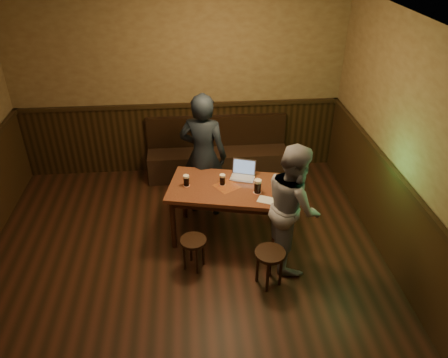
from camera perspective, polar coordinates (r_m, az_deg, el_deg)
name	(u,v)px	position (r m, az deg, el deg)	size (l,w,h in m)	color
room	(180,203)	(4.38, -5.80, -3.16)	(5.04, 6.04, 2.84)	black
bench	(218,157)	(7.01, -0.84, 2.89)	(2.20, 0.50, 0.95)	black
pub_table	(227,193)	(5.47, 0.35, -1.85)	(1.57, 1.10, 0.77)	#4E2616
stool_left	(193,245)	(5.19, -4.01, -8.62)	(0.38, 0.38, 0.42)	black
stool_right	(270,258)	(4.98, 6.00, -10.28)	(0.43, 0.43, 0.47)	black
pint_left	(186,180)	(5.42, -4.95, -0.19)	(0.10, 0.10, 0.15)	#A43114
pint_mid	(222,180)	(5.42, -0.21, -0.08)	(0.09, 0.09, 0.15)	#A43114
pint_right	(258,186)	(5.27, 4.41, -0.94)	(0.12, 0.12, 0.18)	#A43114
laptop	(243,173)	(5.59, 2.51, 0.80)	(0.36, 0.32, 0.21)	silver
menu	(267,200)	(5.19, 5.66, -2.76)	(0.22, 0.15, 0.00)	silver
person_suit	(203,156)	(5.86, -2.72, 3.05)	(0.64, 0.42, 1.76)	black
person_grey	(293,206)	(5.10, 8.99, -3.49)	(0.76, 0.59, 1.57)	gray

